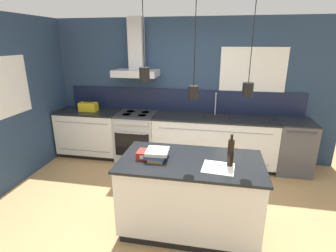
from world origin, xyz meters
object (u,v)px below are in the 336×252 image
Objects in this scene: bottle_on_island at (231,153)px; dishwasher at (293,147)px; book_stack at (157,154)px; yellow_toolbox at (88,107)px; oven_range at (137,136)px; red_supply_box at (148,155)px.

dishwasher is at bearing 58.06° from bottle_on_island.
yellow_toolbox reaches higher than book_stack.
oven_range and dishwasher have the same top height.
dishwasher is 2.68× the size of yellow_toolbox.
yellow_toolbox reaches higher than oven_range.
oven_range is at bearing 131.29° from bottle_on_island.
oven_range is 2.05m from red_supply_box.
yellow_toolbox is (-3.77, 0.00, 0.54)m from dishwasher.
book_stack is 0.11m from red_supply_box.
book_stack is 1.21× the size of red_supply_box.
oven_range is 1.00× the size of dishwasher.
yellow_toolbox is (-0.95, 0.00, 0.54)m from oven_range.
dishwasher is 2.52× the size of bottle_on_island.
bottle_on_island is at bearing -48.71° from oven_range.
yellow_toolbox reaches higher than red_supply_box.
bottle_on_island is 1.55× the size of red_supply_box.
yellow_toolbox is (-1.78, 1.85, 0.02)m from book_stack.
oven_range is at bearing -179.91° from dishwasher.
yellow_toolbox is at bearing 133.95° from book_stack.
book_stack reaches higher than red_supply_box.
dishwasher is 2.29m from bottle_on_island.
yellow_toolbox is at bearing 132.06° from red_supply_box.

